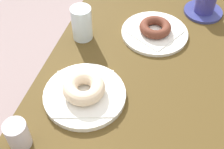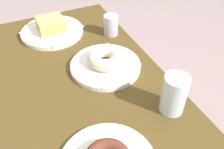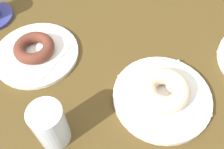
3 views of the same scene
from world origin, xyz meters
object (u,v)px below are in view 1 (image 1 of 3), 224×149
(plate_sugar_ring, at_px, (85,95))
(donut_sugar_ring, at_px, (84,88))
(donut_chocolate_ring, at_px, (155,27))
(coffee_cup, at_px, (205,5))
(water_glass, at_px, (82,23))
(sugar_jar, at_px, (18,135))
(plate_chocolate_ring, at_px, (154,33))

(plate_sugar_ring, bearing_deg, donut_sugar_ring, -90.00)
(donut_sugar_ring, distance_m, donut_chocolate_ring, 0.34)
(coffee_cup, bearing_deg, plate_sugar_ring, 149.83)
(water_glass, distance_m, sugar_jar, 0.41)
(water_glass, bearing_deg, plate_sugar_ring, -158.92)
(plate_sugar_ring, height_order, plate_chocolate_ring, plate_sugar_ring)
(plate_chocolate_ring, xyz_separation_m, donut_chocolate_ring, (0.00, -0.00, 0.02))
(plate_sugar_ring, distance_m, donut_sugar_ring, 0.03)
(plate_chocolate_ring, bearing_deg, coffee_cup, -41.25)
(plate_chocolate_ring, distance_m, donut_chocolate_ring, 0.02)
(plate_sugar_ring, relative_size, coffee_cup, 1.66)
(water_glass, xyz_separation_m, sugar_jar, (-0.41, 0.01, -0.02))
(donut_sugar_ring, distance_m, sugar_jar, 0.20)
(water_glass, height_order, coffee_cup, water_glass)
(plate_chocolate_ring, height_order, sugar_jar, sugar_jar)
(coffee_cup, bearing_deg, donut_chocolate_ring, 138.75)
(plate_sugar_ring, height_order, coffee_cup, coffee_cup)
(plate_chocolate_ring, xyz_separation_m, water_glass, (-0.08, 0.22, 0.05))
(donut_chocolate_ring, xyz_separation_m, sugar_jar, (-0.49, 0.23, 0.01))
(plate_sugar_ring, bearing_deg, water_glass, 21.08)
(plate_sugar_ring, relative_size, donut_sugar_ring, 1.97)
(donut_sugar_ring, bearing_deg, plate_chocolate_ring, -23.05)
(donut_sugar_ring, bearing_deg, plate_sugar_ring, 90.00)
(water_glass, relative_size, sugar_jar, 1.44)
(plate_chocolate_ring, xyz_separation_m, coffee_cup, (0.16, -0.14, 0.03))
(sugar_jar, bearing_deg, plate_sugar_ring, -29.63)
(plate_chocolate_ring, height_order, coffee_cup, coffee_cup)
(plate_sugar_ring, xyz_separation_m, donut_chocolate_ring, (0.31, -0.13, 0.02))
(water_glass, bearing_deg, coffee_cup, -56.39)
(water_glass, height_order, sugar_jar, water_glass)
(donut_chocolate_ring, distance_m, sugar_jar, 0.54)
(donut_chocolate_ring, height_order, water_glass, water_glass)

